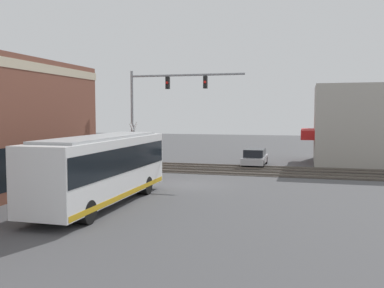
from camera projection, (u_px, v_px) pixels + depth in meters
ground_plane at (192, 185)px, 26.77m from camera, size 120.00×120.00×0.00m
shop_building at (362, 125)px, 37.64m from camera, size 8.17×9.33×6.90m
city_bus at (102, 167)px, 20.98m from camera, size 10.60×2.59×3.42m
traffic_signal_gantry at (162, 98)px, 31.99m from camera, size 0.42×8.75×7.69m
crossing_signal at (134, 142)px, 32.41m from camera, size 1.41×1.18×3.81m
rail_track_near at (213, 172)px, 32.55m from camera, size 2.60×60.00×0.15m
rail_track_far at (221, 167)px, 35.63m from camera, size 2.60×60.00×0.15m
parked_car_silver at (255, 158)px, 36.56m from camera, size 4.69×1.82×1.45m
pedestrian_at_crossing at (138, 162)px, 32.00m from camera, size 0.34×0.34×1.66m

